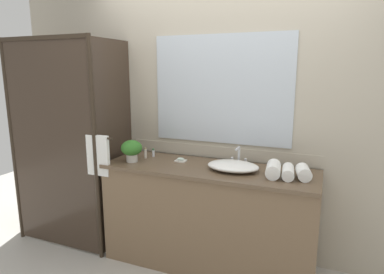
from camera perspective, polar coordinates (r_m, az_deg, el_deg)
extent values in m
plane|color=#B7B2A8|center=(3.16, 2.70, -21.14)|extent=(8.00, 8.00, 0.00)
cube|color=#B2A893|center=(3.01, 5.15, 3.80)|extent=(4.40, 0.05, 2.60)
cube|color=#B2A893|center=(3.05, 4.88, -2.70)|extent=(1.80, 0.01, 0.11)
cube|color=silver|center=(2.96, 5.06, 8.19)|extent=(1.27, 0.01, 0.96)
cube|color=brown|center=(2.95, 2.85, -13.92)|extent=(1.80, 0.56, 0.87)
cube|color=brown|center=(2.78, 2.88, -5.60)|extent=(1.80, 0.58, 0.03)
cylinder|color=#2D2319|center=(3.67, -28.76, -0.93)|extent=(0.04, 0.04, 2.00)
cylinder|color=#2D2319|center=(2.97, -16.48, -2.62)|extent=(0.04, 0.04, 2.00)
cube|color=#2D2319|center=(3.24, -24.70, 15.43)|extent=(1.00, 0.04, 0.04)
cube|color=#382B21|center=(3.30, -23.27, -1.70)|extent=(0.96, 0.01, 1.96)
cube|color=#382B21|center=(3.19, -13.30, -1.49)|extent=(0.01, 0.57, 1.96)
cylinder|color=#2D2319|center=(2.94, -16.20, -0.07)|extent=(0.32, 0.02, 0.02)
cube|color=white|center=(2.97, -16.03, -3.09)|extent=(0.22, 0.04, 0.36)
ellipsoid|color=white|center=(2.70, 7.13, -5.05)|extent=(0.43, 0.30, 0.07)
cube|color=silver|center=(2.89, 8.12, -4.55)|extent=(0.17, 0.04, 0.02)
cylinder|color=silver|center=(2.87, 8.16, -3.07)|extent=(0.02, 0.02, 0.14)
cylinder|color=silver|center=(2.80, 7.95, -1.97)|extent=(0.02, 0.10, 0.02)
cylinder|color=silver|center=(2.89, 6.98, -3.88)|extent=(0.02, 0.02, 0.04)
cylinder|color=silver|center=(2.86, 9.30, -4.11)|extent=(0.02, 0.02, 0.04)
cylinder|color=beige|center=(2.98, -10.42, -3.60)|extent=(0.10, 0.10, 0.07)
ellipsoid|color=#306C25|center=(2.96, -10.48, -1.88)|extent=(0.19, 0.19, 0.14)
cube|color=silver|center=(2.95, -1.98, -4.17)|extent=(0.10, 0.07, 0.01)
ellipsoid|color=silver|center=(2.94, -1.99, -3.83)|extent=(0.07, 0.04, 0.02)
cylinder|color=silver|center=(3.12, -6.74, -2.84)|extent=(0.02, 0.02, 0.06)
cylinder|color=#2D6638|center=(3.12, -6.76, -2.15)|extent=(0.02, 0.02, 0.02)
cylinder|color=silver|center=(3.08, -8.12, -2.85)|extent=(0.03, 0.03, 0.09)
cylinder|color=#9E895B|center=(3.07, -8.14, -1.96)|extent=(0.02, 0.02, 0.01)
cylinder|color=white|center=(2.61, 18.83, -5.84)|extent=(0.14, 0.20, 0.10)
cylinder|color=white|center=(2.61, 16.38, -5.85)|extent=(0.11, 0.24, 0.09)
cylinder|color=white|center=(2.61, 13.97, -5.48)|extent=(0.13, 0.24, 0.11)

